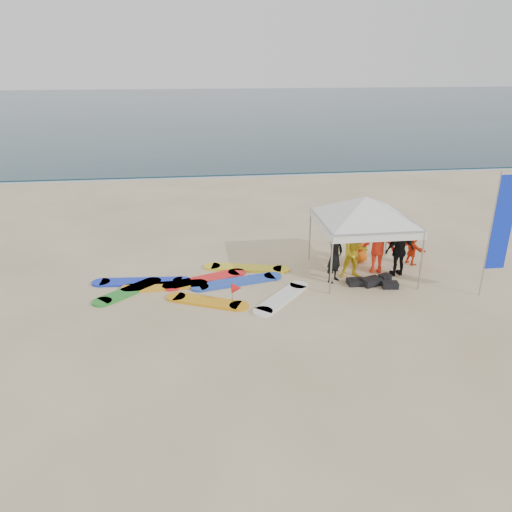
{
  "coord_description": "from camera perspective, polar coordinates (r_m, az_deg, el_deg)",
  "views": [
    {
      "loc": [
        -1.67,
        -10.14,
        6.33
      ],
      "look_at": [
        -0.04,
        2.6,
        1.2
      ],
      "focal_mm": 35.0,
      "sensor_mm": 36.0,
      "label": 1
    }
  ],
  "objects": [
    {
      "name": "person_seated",
      "position": [
        17.02,
        17.4,
        0.77
      ],
      "size": [
        0.63,
        1.01,
        1.04
      ],
      "primitive_type": "imported",
      "rotation": [
        0.0,
        0.0,
        1.94
      ],
      "color": "#EF3F15",
      "rests_on": "ground"
    },
    {
      "name": "person_black_b",
      "position": [
        15.92,
        16.09,
        0.59
      ],
      "size": [
        0.99,
        0.52,
        1.61
      ],
      "primitive_type": "imported",
      "rotation": [
        0.0,
        0.0,
        3.27
      ],
      "color": "black",
      "rests_on": "ground"
    },
    {
      "name": "person_orange_a",
      "position": [
        15.94,
        13.73,
        1.33
      ],
      "size": [
        1.27,
        0.82,
        1.86
      ],
      "primitive_type": "imported",
      "rotation": [
        0.0,
        0.0,
        3.03
      ],
      "color": "#FE2E16",
      "rests_on": "ground"
    },
    {
      "name": "person_orange_b",
      "position": [
        16.68,
        11.73,
        2.0
      ],
      "size": [
        0.83,
        0.57,
        1.63
      ],
      "primitive_type": "imported",
      "rotation": [
        0.0,
        0.0,
        3.08
      ],
      "color": "orange",
      "rests_on": "ground"
    },
    {
      "name": "surfboard_spread",
      "position": [
        14.93,
        -6.15,
        -3.3
      ],
      "size": [
        6.08,
        3.7,
        0.07
      ],
      "color": "blue",
      "rests_on": "ground"
    },
    {
      "name": "ground",
      "position": [
        12.07,
        1.77,
        -9.87
      ],
      "size": [
        120.0,
        120.0,
        0.0
      ],
      "primitive_type": "plane",
      "color": "beige",
      "rests_on": "ground"
    },
    {
      "name": "feather_flag",
      "position": [
        15.09,
        26.21,
        3.24
      ],
      "size": [
        0.6,
        0.04,
        3.58
      ],
      "color": "#A5A5A8",
      "rests_on": "ground"
    },
    {
      "name": "marker_pennant",
      "position": [
        13.58,
        -2.24,
        -3.7
      ],
      "size": [
        0.28,
        0.28,
        0.64
      ],
      "color": "#A5A5A8",
      "rests_on": "ground"
    },
    {
      "name": "ocean",
      "position": [
        70.44,
        -6.15,
        16.54
      ],
      "size": [
        160.0,
        84.0,
        0.08
      ],
      "primitive_type": "cube",
      "color": "#0C2633",
      "rests_on": "ground"
    },
    {
      "name": "person_black_a",
      "position": [
        15.04,
        9.0,
        -0.0
      ],
      "size": [
        0.71,
        0.69,
        1.64
      ],
      "primitive_type": "imported",
      "rotation": [
        0.0,
        0.0,
        0.73
      ],
      "color": "black",
      "rests_on": "ground"
    },
    {
      "name": "canopy_tent",
      "position": [
        15.26,
        12.47,
        6.62
      ],
      "size": [
        3.77,
        3.77,
        2.84
      ],
      "color": "#A5A5A8",
      "rests_on": "ground"
    },
    {
      "name": "person_yellow",
      "position": [
        15.44,
        11.22,
        0.47
      ],
      "size": [
        0.82,
        0.64,
        1.66
      ],
      "primitive_type": "imported",
      "rotation": [
        0.0,
        0.0,
        -0.02
      ],
      "color": "yellow",
      "rests_on": "ground"
    },
    {
      "name": "gear_pile",
      "position": [
        15.31,
        13.26,
        -2.88
      ],
      "size": [
        1.42,
        0.87,
        0.22
      ],
      "color": "black",
      "rests_on": "ground"
    },
    {
      "name": "shoreline_foam",
      "position": [
        29.09,
        -3.87,
        9.16
      ],
      "size": [
        160.0,
        1.2,
        0.01
      ],
      "primitive_type": "cube",
      "color": "silver",
      "rests_on": "ground"
    }
  ]
}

